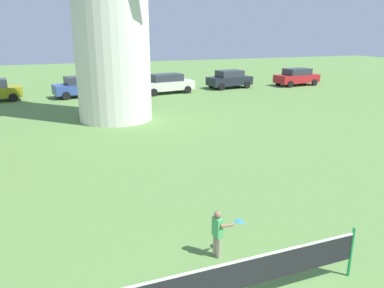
{
  "coord_description": "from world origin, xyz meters",
  "views": [
    {
      "loc": [
        -2.32,
        -3.31,
        4.8
      ],
      "look_at": [
        0.39,
        3.65,
        2.55
      ],
      "focal_mm": 34.98,
      "sensor_mm": 36.0,
      "label": 1
    }
  ],
  "objects_px": {
    "tennis_net": "(233,276)",
    "parked_car_cream": "(166,83)",
    "player_far": "(218,231)",
    "parked_car_red": "(297,77)",
    "parked_car_blue": "(81,86)",
    "parked_car_black": "(229,79)"
  },
  "relations": [
    {
      "from": "parked_car_cream",
      "to": "parked_car_black",
      "type": "bearing_deg",
      "value": 7.36
    },
    {
      "from": "parked_car_blue",
      "to": "parked_car_cream",
      "type": "height_order",
      "value": "same"
    },
    {
      "from": "tennis_net",
      "to": "parked_car_black",
      "type": "bearing_deg",
      "value": 63.36
    },
    {
      "from": "tennis_net",
      "to": "parked_car_cream",
      "type": "distance_m",
      "value": 24.89
    },
    {
      "from": "tennis_net",
      "to": "parked_car_blue",
      "type": "bearing_deg",
      "value": 90.45
    },
    {
      "from": "tennis_net",
      "to": "parked_car_black",
      "type": "distance_m",
      "value": 27.8
    },
    {
      "from": "player_far",
      "to": "parked_car_red",
      "type": "distance_m",
      "value": 29.21
    },
    {
      "from": "player_far",
      "to": "parked_car_red",
      "type": "relative_size",
      "value": 0.26
    },
    {
      "from": "parked_car_red",
      "to": "player_far",
      "type": "bearing_deg",
      "value": -129.56
    },
    {
      "from": "tennis_net",
      "to": "parked_car_cream",
      "type": "bearing_deg",
      "value": 75.18
    },
    {
      "from": "player_far",
      "to": "parked_car_black",
      "type": "relative_size",
      "value": 0.27
    },
    {
      "from": "parked_car_blue",
      "to": "parked_car_cream",
      "type": "distance_m",
      "value": 6.61
    },
    {
      "from": "parked_car_blue",
      "to": "parked_car_black",
      "type": "distance_m",
      "value": 12.66
    },
    {
      "from": "parked_car_blue",
      "to": "parked_car_cream",
      "type": "bearing_deg",
      "value": -6.79
    },
    {
      "from": "tennis_net",
      "to": "parked_car_blue",
      "type": "height_order",
      "value": "parked_car_blue"
    },
    {
      "from": "tennis_net",
      "to": "parked_car_red",
      "type": "relative_size",
      "value": 1.25
    },
    {
      "from": "parked_car_blue",
      "to": "player_far",
      "type": "bearing_deg",
      "value": -88.35
    },
    {
      "from": "parked_car_black",
      "to": "parked_car_red",
      "type": "height_order",
      "value": "same"
    },
    {
      "from": "player_far",
      "to": "parked_car_cream",
      "type": "height_order",
      "value": "parked_car_cream"
    },
    {
      "from": "player_far",
      "to": "parked_car_blue",
      "type": "relative_size",
      "value": 0.25
    },
    {
      "from": "player_far",
      "to": "parked_car_cream",
      "type": "relative_size",
      "value": 0.24
    },
    {
      "from": "parked_car_cream",
      "to": "parked_car_red",
      "type": "relative_size",
      "value": 1.07
    }
  ]
}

